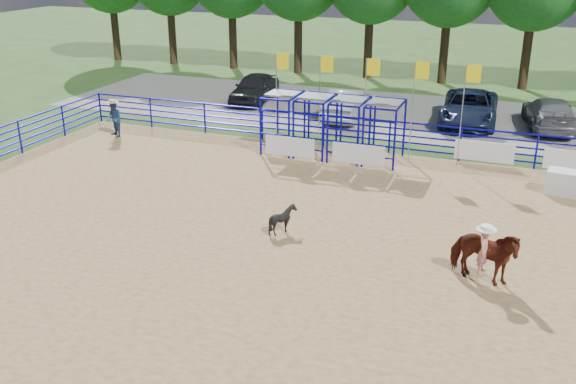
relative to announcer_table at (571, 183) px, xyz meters
The scene contains 13 objects.
ground 10.39m from the announcer_table, 134.37° to the right, with size 120.00×120.00×0.00m, color #355522.
arena_dirt 10.39m from the announcer_table, 134.37° to the right, with size 30.00×20.00×0.02m, color #9E7E4F.
gravel_strip 12.03m from the announcer_table, 127.13° to the left, with size 40.00×10.00×0.01m, color gray.
announcer_table is the anchor object (origin of this frame).
horse_and_rider 8.17m from the announcer_table, 107.52° to the right, with size 2.07×1.28×2.33m.
calf 10.95m from the announcer_table, 142.06° to the right, with size 0.75×0.84×0.92m, color black.
spectator_cowboy 19.97m from the announcer_table, behind, with size 1.03×0.96×1.75m.
car_a 19.10m from the announcer_table, 150.47° to the left, with size 1.89×4.71×1.60m, color black.
car_b 13.07m from the announcer_table, 144.47° to the left, with size 1.64×4.70×1.55m, color #919499.
car_c 10.01m from the announcer_table, 117.04° to the left, with size 2.69×5.84×1.62m, color #141B33.
car_d 9.40m from the announcer_table, 94.49° to the left, with size 2.12×5.21×1.51m, color #5C5C5E.
perimeter_fence 10.38m from the announcer_table, 134.37° to the right, with size 30.10×20.10×1.50m.
chute_assembly 9.30m from the announcer_table, behind, with size 19.32×2.41×4.20m.
Camera 1 is at (5.32, -16.62, 8.69)m, focal length 40.00 mm.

